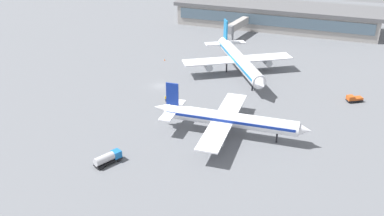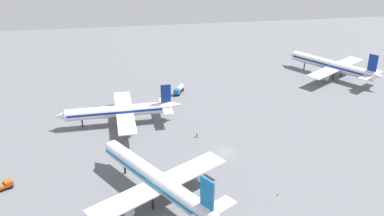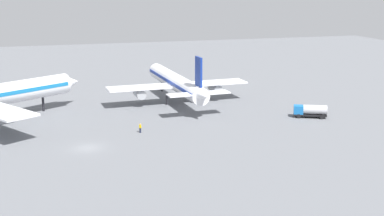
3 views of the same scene
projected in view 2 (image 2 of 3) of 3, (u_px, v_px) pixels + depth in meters
name	position (u px, v px, depth m)	size (l,w,h in m)	color
ground	(225.00, 152.00, 118.49)	(288.00, 288.00, 0.00)	slate
airplane_at_gate	(157.00, 180.00, 97.69)	(33.38, 39.71, 13.65)	white
airplane_taxiing	(121.00, 111.00, 132.49)	(38.70, 31.03, 11.78)	white
airplane_distant	(333.00, 66.00, 169.39)	(30.77, 36.47, 12.76)	white
pushback_tractor	(4.00, 185.00, 102.59)	(4.73, 3.97, 1.90)	black
fuel_truck	(179.00, 89.00, 155.76)	(4.46, 6.50, 2.50)	black
ground_crew_worker	(197.00, 134.00, 125.96)	(0.55, 0.49, 1.67)	#1E2338
safety_cone_near_gate	(278.00, 194.00, 100.49)	(0.44, 0.44, 0.60)	#EA590C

